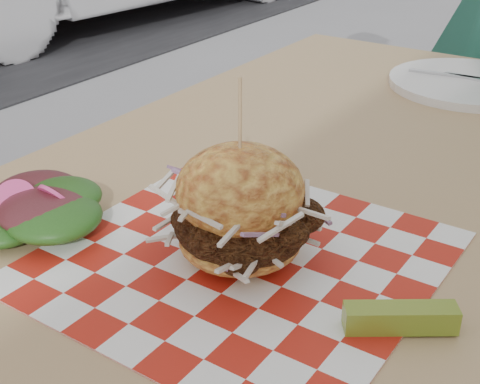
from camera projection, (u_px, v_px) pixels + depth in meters
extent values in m
cube|color=tan|center=(367.00, 185.00, 0.86)|extent=(0.80, 1.20, 0.04)
cylinder|color=#333338|center=(317.00, 207.00, 1.60)|extent=(0.05, 0.05, 0.71)
cylinder|color=#333338|center=(408.00, 225.00, 1.80)|extent=(0.03, 0.03, 0.43)
cylinder|color=#333338|center=(469.00, 183.00, 2.03)|extent=(0.03, 0.03, 0.43)
cube|color=red|center=(240.00, 258.00, 0.66)|extent=(0.36, 0.36, 0.00)
ellipsoid|color=#F0AF43|center=(240.00, 239.00, 0.65)|extent=(0.12, 0.12, 0.04)
ellipsoid|color=brown|center=(240.00, 225.00, 0.65)|extent=(0.13, 0.12, 0.07)
ellipsoid|color=#F0AF43|center=(240.00, 190.00, 0.63)|extent=(0.12, 0.12, 0.09)
cylinder|color=tan|center=(240.00, 127.00, 0.60)|extent=(0.00, 0.00, 0.09)
cube|color=olive|center=(400.00, 318.00, 0.56)|extent=(0.09, 0.07, 0.02)
ellipsoid|color=#3F1419|center=(53.00, 227.00, 0.69)|extent=(0.08, 0.08, 0.03)
ellipsoid|color=#194413|center=(62.00, 217.00, 0.71)|extent=(0.08, 0.08, 0.03)
ellipsoid|color=#194413|center=(55.00, 209.00, 0.73)|extent=(0.08, 0.08, 0.03)
ellipsoid|color=#3F1419|center=(36.00, 207.00, 0.73)|extent=(0.08, 0.08, 0.03)
ellipsoid|color=#194413|center=(17.00, 212.00, 0.72)|extent=(0.08, 0.08, 0.03)
ellipsoid|color=#194413|center=(7.00, 222.00, 0.70)|extent=(0.08, 0.08, 0.03)
ellipsoid|color=#3F1419|center=(13.00, 230.00, 0.69)|extent=(0.08, 0.08, 0.03)
ellipsoid|color=#194413|center=(32.00, 232.00, 0.68)|extent=(0.08, 0.08, 0.03)
cylinder|color=#E03E86|center=(56.00, 199.00, 0.70)|extent=(0.05, 0.05, 0.04)
cylinder|color=white|center=(469.00, 83.00, 1.15)|extent=(0.27, 0.27, 0.01)
cube|color=silver|center=(452.00, 75.00, 1.16)|extent=(0.15, 0.03, 0.00)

